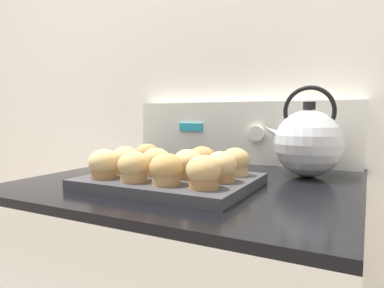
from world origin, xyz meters
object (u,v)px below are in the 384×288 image
Objects in this scene: muffin_r0_c0 at (104,164)px; muffin_r0_c2 at (166,170)px; muffin_r2_c3 at (235,162)px; muffin_r2_c0 at (147,157)px; muffin_r0_c3 at (204,173)px; tea_kettle at (308,142)px; muffin_r0_c1 at (134,167)px; muffin_r1_c3 at (221,167)px; muffin_pan at (171,181)px; muffin_r2_c2 at (202,160)px; muffin_r1_c1 at (156,162)px; muffin_r1_c0 at (126,160)px; muffin_r1_c2 at (188,165)px.

muffin_r0_c0 and muffin_r0_c2 have the same top height.
muffin_r0_c0 is 0.29m from muffin_r2_c3.
muffin_r0_c2 is 1.00× the size of muffin_r2_c0.
tea_kettle reaches higher than muffin_r0_c3.
muffin_r0_c1 and muffin_r1_c3 have the same top height.
muffin_pan is at bearing 33.64° from muffin_r0_c0.
muffin_r2_c0 is 1.00× the size of muffin_r2_c2.
muffin_r1_c1 is at bearing 89.92° from muffin_r0_c1.
muffin_r1_c0 is 1.00× the size of muffin_r2_c0.
muffin_r2_c0 is at bearing 89.51° from muffin_r0_c0.
muffin_r0_c3 is at bearing -111.02° from tea_kettle.
muffin_r1_c2 reaches higher than muffin_pan.
muffin_r2_c3 is at bearing 33.88° from muffin_r0_c0.
muffin_r1_c3 is at bearing -45.03° from muffin_r2_c2.
muffin_r2_c0 is (-0.08, 0.08, 0.00)m from muffin_r1_c1.
muffin_r1_c1 is 0.18m from muffin_r2_c3.
muffin_r1_c3 is 0.25m from muffin_r2_c0.
muffin_r0_c0 is at bearing -137.09° from tea_kettle.
muffin_r0_c2 and muffin_r2_c3 have the same top height.
muffin_r0_c2 and muffin_r0_c3 have the same top height.
muffin_r2_c3 is at bearing 19.16° from muffin_r1_c0.
muffin_r0_c2 is at bearing -136.75° from muffin_r1_c3.
muffin_r1_c1 is 0.39m from tea_kettle.
muffin_r1_c0 and muffin_r1_c2 have the same top height.
tea_kettle reaches higher than muffin_r1_c3.
tea_kettle is (0.29, 0.26, 0.04)m from muffin_r1_c1.
tea_kettle is at bearing 42.91° from muffin_r0_c0.
muffin_r0_c2 is at bearing -121.60° from tea_kettle.
muffin_r0_c2 is (0.04, -0.08, 0.04)m from muffin_pan.
muffin_r1_c1 is at bearing -152.50° from muffin_r2_c3.
muffin_pan is at bearing 1.23° from muffin_r1_c0.
tea_kettle reaches higher than muffin_r1_c1.
muffin_pan is 0.10m from muffin_r2_c2.
muffin_r1_c0 is at bearing 162.67° from muffin_r0_c3.
muffin_r0_c1 and muffin_r2_c2 have the same top height.
muffin_r1_c2 is at bearing 87.43° from muffin_r0_c2.
muffin_r1_c2 is 0.18m from muffin_r2_c0.
muffin_r2_c0 is 0.24m from muffin_r2_c3.
muffin_r1_c1 is at bearing 153.57° from muffin_r0_c3.
muffin_r0_c1 reaches higher than muffin_pan.
muffin_r1_c1 is (-0.08, 0.08, 0.00)m from muffin_r0_c2.
muffin_r1_c2 is (0.04, 0.00, 0.04)m from muffin_pan.
muffin_r0_c1 is at bearing -115.18° from muffin_r2_c2.
muffin_pan is 0.37m from tea_kettle.
muffin_r2_c0 is (-0.24, 0.08, 0.00)m from muffin_r1_c3.
muffin_r2_c3 is (0.24, 0.00, 0.00)m from muffin_r2_c0.
muffin_r2_c3 is at bearing 88.86° from muffin_r0_c3.
muffin_r2_c2 is (0.16, -0.00, 0.00)m from muffin_r2_c0.
muffin_r1_c0 is 1.00× the size of muffin_r2_c3.
muffin_r2_c2 is (0.08, 0.08, 0.00)m from muffin_r1_c1.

